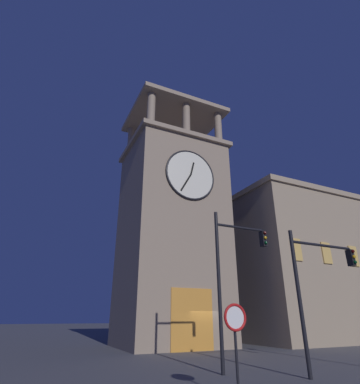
% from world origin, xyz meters
% --- Properties ---
extents(ground_plane, '(200.00, 200.00, 0.00)m').
position_xyz_m(ground_plane, '(0.00, 0.00, 0.00)').
color(ground_plane, '#4C4C51').
extents(clocktower, '(8.58, 7.72, 23.77)m').
position_xyz_m(clocktower, '(1.13, -3.26, 8.95)').
color(clocktower, gray).
rests_on(clocktower, ground_plane).
extents(adjacent_wing_building, '(20.93, 8.16, 13.55)m').
position_xyz_m(adjacent_wing_building, '(-16.08, -1.81, 6.79)').
color(adjacent_wing_building, gray).
rests_on(adjacent_wing_building, ground_plane).
extents(traffic_signal_near, '(2.89, 0.41, 6.73)m').
position_xyz_m(traffic_signal_near, '(3.29, 8.59, 4.29)').
color(traffic_signal_near, black).
rests_on(traffic_signal_near, ground_plane).
extents(traffic_signal_mid, '(3.78, 0.41, 5.59)m').
position_xyz_m(traffic_signal_mid, '(0.47, 10.72, 3.72)').
color(traffic_signal_mid, black).
rests_on(traffic_signal_mid, ground_plane).
extents(no_horn_sign, '(0.78, 0.14, 2.49)m').
position_xyz_m(no_horn_sign, '(5.91, 12.23, 1.93)').
color(no_horn_sign, black).
rests_on(no_horn_sign, ground_plane).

